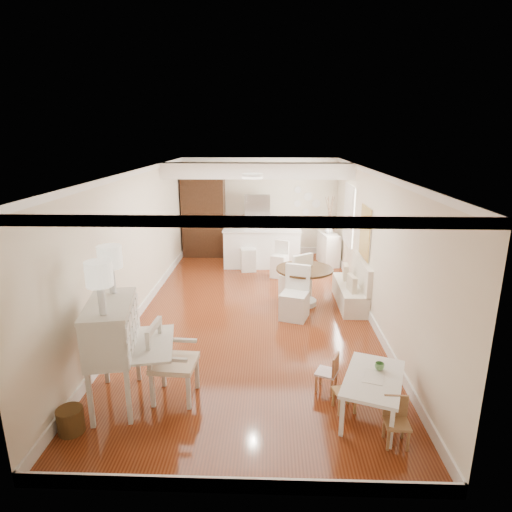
# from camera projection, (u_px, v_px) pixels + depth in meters

# --- Properties ---
(room) EXTENTS (9.00, 9.04, 2.82)m
(room) POSITION_uv_depth(u_px,v_px,m) (256.00, 212.00, 8.34)
(room) COLOR brown
(room) RESTS_ON ground
(secretary_bureau) EXTENTS (1.30, 1.32, 1.42)m
(secretary_bureau) POSITION_uv_depth(u_px,v_px,m) (114.00, 354.00, 5.53)
(secretary_bureau) COLOR beige
(secretary_bureau) RESTS_ON ground
(gustavian_armchair) EXTENTS (0.65, 0.65, 1.07)m
(gustavian_armchair) POSITION_uv_depth(u_px,v_px,m) (174.00, 362.00, 5.67)
(gustavian_armchair) COLOR beige
(gustavian_armchair) RESTS_ON ground
(wicker_basket) EXTENTS (0.31, 0.31, 0.31)m
(wicker_basket) POSITION_uv_depth(u_px,v_px,m) (70.00, 420.00, 5.10)
(wicker_basket) COLOR #503619
(wicker_basket) RESTS_ON ground
(kids_table) EXTENTS (1.01, 1.28, 0.56)m
(kids_table) POSITION_uv_depth(u_px,v_px,m) (372.00, 397.00, 5.35)
(kids_table) COLOR silver
(kids_table) RESTS_ON ground
(kids_chair_a) EXTENTS (0.32, 0.32, 0.55)m
(kids_chair_a) POSITION_uv_depth(u_px,v_px,m) (345.00, 391.00, 5.47)
(kids_chair_a) COLOR tan
(kids_chair_a) RESTS_ON ground
(kids_chair_b) EXTENTS (0.36, 0.36, 0.58)m
(kids_chair_b) POSITION_uv_depth(u_px,v_px,m) (327.00, 372.00, 5.89)
(kids_chair_b) COLOR #B57A52
(kids_chair_b) RESTS_ON ground
(kids_chair_c) EXTENTS (0.29, 0.29, 0.57)m
(kids_chair_c) POSITION_uv_depth(u_px,v_px,m) (397.00, 423.00, 4.85)
(kids_chair_c) COLOR #946A43
(kids_chair_c) RESTS_ON ground
(banquette) EXTENTS (0.52, 1.60, 0.98)m
(banquette) POSITION_uv_depth(u_px,v_px,m) (350.00, 282.00, 8.86)
(banquette) COLOR silver
(banquette) RESTS_ON ground
(dining_table) EXTENTS (1.32, 1.32, 0.80)m
(dining_table) POSITION_uv_depth(u_px,v_px,m) (304.00, 287.00, 8.86)
(dining_table) COLOR #442C15
(dining_table) RESTS_ON ground
(slip_chair_near) EXTENTS (0.62, 0.64, 1.03)m
(slip_chair_near) POSITION_uv_depth(u_px,v_px,m) (295.00, 293.00, 8.17)
(slip_chair_near) COLOR white
(slip_chair_near) RESTS_ON ground
(slip_chair_far) EXTENTS (0.71, 0.72, 1.06)m
(slip_chair_far) POSITION_uv_depth(u_px,v_px,m) (295.00, 276.00, 9.12)
(slip_chair_far) COLOR white
(slip_chair_far) RESTS_ON ground
(breakfast_counter) EXTENTS (2.05, 0.65, 1.03)m
(breakfast_counter) POSITION_uv_depth(u_px,v_px,m) (262.00, 248.00, 11.41)
(breakfast_counter) COLOR white
(breakfast_counter) RESTS_ON ground
(bar_stool_left) EXTENTS (0.43, 0.43, 0.94)m
(bar_stool_left) POSITION_uv_depth(u_px,v_px,m) (248.00, 253.00, 11.08)
(bar_stool_left) COLOR white
(bar_stool_left) RESTS_ON ground
(bar_stool_right) EXTENTS (0.48, 0.48, 0.91)m
(bar_stool_right) POSITION_uv_depth(u_px,v_px,m) (279.00, 259.00, 10.58)
(bar_stool_right) COLOR white
(bar_stool_right) RESTS_ON ground
(pantry_cabinet) EXTENTS (1.20, 0.60, 2.30)m
(pantry_cabinet) POSITION_uv_depth(u_px,v_px,m) (204.00, 217.00, 12.33)
(pantry_cabinet) COLOR #381E11
(pantry_cabinet) RESTS_ON ground
(fridge) EXTENTS (0.75, 0.65, 1.80)m
(fridge) POSITION_uv_depth(u_px,v_px,m) (270.00, 226.00, 12.31)
(fridge) COLOR silver
(fridge) RESTS_ON ground
(sideboard) EXTENTS (0.55, 0.96, 0.86)m
(sideboard) POSITION_uv_depth(u_px,v_px,m) (328.00, 249.00, 11.69)
(sideboard) COLOR white
(sideboard) RESTS_ON ground
(pencil_cup) EXTENTS (0.13, 0.13, 0.09)m
(pencil_cup) POSITION_uv_depth(u_px,v_px,m) (379.00, 366.00, 5.42)
(pencil_cup) COLOR #66A35F
(pencil_cup) RESTS_ON kids_table
(branch_vase) EXTENTS (0.25, 0.25, 0.21)m
(branch_vase) POSITION_uv_depth(u_px,v_px,m) (329.00, 230.00, 11.53)
(branch_vase) COLOR silver
(branch_vase) RESTS_ON sideboard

